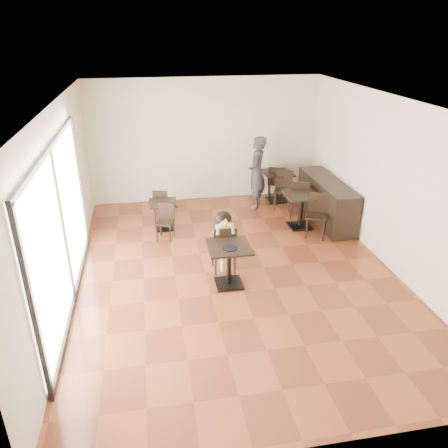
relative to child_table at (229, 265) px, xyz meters
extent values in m
cube|color=brown|center=(0.21, 0.49, -0.40)|extent=(6.00, 8.00, 0.01)
cube|color=silver|center=(0.21, 0.49, 2.80)|extent=(6.00, 8.00, 0.01)
cube|color=white|center=(0.21, 4.49, 1.20)|extent=(6.00, 0.01, 3.20)
cube|color=white|center=(0.21, -3.51, 1.20)|extent=(6.00, 0.01, 3.20)
cube|color=white|center=(-2.79, 0.49, 1.20)|extent=(0.01, 8.00, 3.20)
cube|color=white|center=(3.21, 0.49, 1.20)|extent=(0.01, 8.00, 3.20)
cube|color=white|center=(-2.76, -0.01, 1.00)|extent=(0.04, 4.50, 2.60)
cylinder|color=black|center=(0.00, -0.10, 0.41)|extent=(0.27, 0.27, 0.02)
imported|color=#353439|center=(1.41, 3.62, 0.53)|extent=(0.66, 0.79, 1.86)
cube|color=black|center=(2.86, 2.49, 0.10)|extent=(0.60, 2.40, 1.00)
camera|label=1|loc=(-1.30, -6.73, 3.95)|focal=35.00mm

